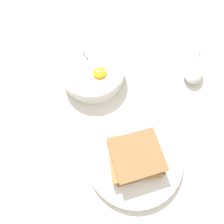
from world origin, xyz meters
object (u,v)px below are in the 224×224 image
egg_bowl (93,72)px  toast_sandwich (135,157)px  toast_plate (134,158)px  soup_spoon (194,69)px

egg_bowl → toast_sandwich: 0.25m
egg_bowl → toast_plate: bearing=124.3°
egg_bowl → toast_plate: egg_bowl is taller
toast_sandwich → soup_spoon: (-0.13, -0.27, -0.02)m
soup_spoon → egg_bowl: bearing=13.2°
toast_plate → soup_spoon: 0.30m
toast_plate → toast_sandwich: (-0.00, 0.00, 0.03)m
egg_bowl → toast_plate: (-0.14, 0.21, -0.02)m
egg_bowl → toast_sandwich: size_ratio=1.18×
egg_bowl → soup_spoon: egg_bowl is taller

